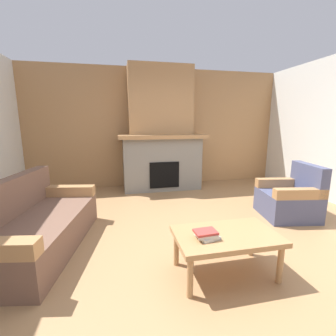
# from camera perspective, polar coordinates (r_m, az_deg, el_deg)

# --- Properties ---
(ground) EXTENTS (9.00, 9.00, 0.00)m
(ground) POSITION_cam_1_polar(r_m,az_deg,el_deg) (3.09, 7.77, -17.84)
(ground) COLOR #9E754C
(wall_back_wood_panel) EXTENTS (6.00, 0.12, 2.70)m
(wall_back_wood_panel) POSITION_cam_1_polar(r_m,az_deg,el_deg) (5.61, -2.45, 9.72)
(wall_back_wood_panel) COLOR #A87A4C
(wall_back_wood_panel) RESTS_ON ground
(fireplace) EXTENTS (1.90, 0.82, 2.70)m
(fireplace) POSITION_cam_1_polar(r_m,az_deg,el_deg) (5.25, -1.73, 7.58)
(fireplace) COLOR gray
(fireplace) RESTS_ON ground
(couch) EXTENTS (1.14, 1.92, 0.85)m
(couch) POSITION_cam_1_polar(r_m,az_deg,el_deg) (3.23, -29.85, -12.36)
(couch) COLOR brown
(couch) RESTS_ON ground
(armchair) EXTENTS (0.88, 0.88, 0.85)m
(armchair) POSITION_cam_1_polar(r_m,az_deg,el_deg) (4.22, 27.76, -6.67)
(armchair) COLOR #474C6B
(armchair) RESTS_ON ground
(coffee_table) EXTENTS (1.00, 0.60, 0.43)m
(coffee_table) POSITION_cam_1_polar(r_m,az_deg,el_deg) (2.44, 14.05, -16.45)
(coffee_table) COLOR #A87A4C
(coffee_table) RESTS_ON ground
(book_stack_near_edge) EXTENTS (0.24, 0.22, 0.08)m
(book_stack_near_edge) POSITION_cam_1_polar(r_m,az_deg,el_deg) (2.28, 9.40, -15.76)
(book_stack_near_edge) COLOR beige
(book_stack_near_edge) RESTS_ON coffee_table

